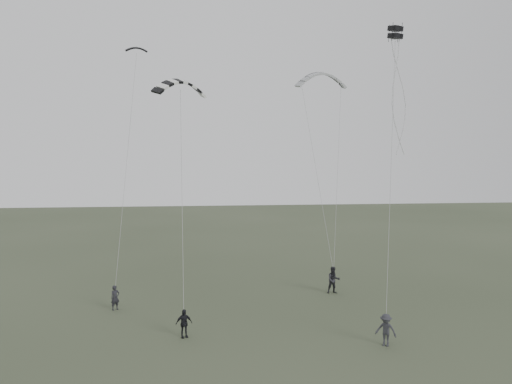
{
  "coord_description": "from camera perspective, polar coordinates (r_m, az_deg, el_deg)",
  "views": [
    {
      "loc": [
        -2.13,
        -26.27,
        9.52
      ],
      "look_at": [
        1.38,
        5.13,
        7.26
      ],
      "focal_mm": 35.0,
      "sensor_mm": 36.0,
      "label": 1
    }
  ],
  "objects": [
    {
      "name": "kite_box",
      "position": [
        32.6,
        15.64,
        17.17
      ],
      "size": [
        0.94,
        0.98,
        0.81
      ],
      "primitive_type": null,
      "rotation": [
        0.14,
        0.0,
        0.49
      ],
      "color": "black",
      "rests_on": "flyer_far"
    },
    {
      "name": "flyer_far",
      "position": [
        26.77,
        14.62,
        -15.01
      ],
      "size": [
        1.21,
        1.1,
        1.63
      ],
      "primitive_type": "imported",
      "rotation": [
        0.0,
        0.0,
        -0.6
      ],
      "color": "#2A2B30",
      "rests_on": "ground"
    },
    {
      "name": "kite_striped",
      "position": [
        30.58,
        -8.65,
        12.4
      ],
      "size": [
        3.44,
        2.7,
        1.47
      ],
      "primitive_type": null,
      "rotation": [
        0.33,
        0.0,
        0.53
      ],
      "color": "black",
      "rests_on": "flyer_center"
    },
    {
      "name": "kite_pale_large",
      "position": [
        42.0,
        7.51,
        13.26
      ],
      "size": [
        4.33,
        1.74,
        1.88
      ],
      "primitive_type": null,
      "rotation": [
        0.23,
        0.0,
        0.1
      ],
      "color": "#A2A4A7",
      "rests_on": "flyer_right"
    },
    {
      "name": "flyer_center",
      "position": [
        27.36,
        -8.25,
        -14.64
      ],
      "size": [
        0.95,
        0.62,
        1.5
      ],
      "primitive_type": "imported",
      "rotation": [
        0.0,
        0.0,
        0.31
      ],
      "color": "black",
      "rests_on": "ground"
    },
    {
      "name": "flyer_left",
      "position": [
        32.77,
        -15.79,
        -11.55
      ],
      "size": [
        0.67,
        0.62,
        1.53
      ],
      "primitive_type": "imported",
      "rotation": [
        0.0,
        0.0,
        0.62
      ],
      "color": "black",
      "rests_on": "ground"
    },
    {
      "name": "flyer_right",
      "position": [
        35.58,
        8.85,
        -9.91
      ],
      "size": [
        0.92,
        0.72,
        1.87
      ],
      "primitive_type": "imported",
      "rotation": [
        0.0,
        0.0,
        -0.01
      ],
      "color": "black",
      "rests_on": "ground"
    },
    {
      "name": "ground",
      "position": [
        28.02,
        -1.7,
        -15.76
      ],
      "size": [
        140.0,
        140.0,
        0.0
      ],
      "primitive_type": "plane",
      "color": "#37402B",
      "rests_on": "ground"
    },
    {
      "name": "kite_dark_small",
      "position": [
        38.42,
        -13.51,
        15.72
      ],
      "size": [
        1.63,
        0.84,
        0.62
      ],
      "primitive_type": null,
      "rotation": [
        0.29,
        0.0,
        0.16
      ],
      "color": "black",
      "rests_on": "flyer_left"
    }
  ]
}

